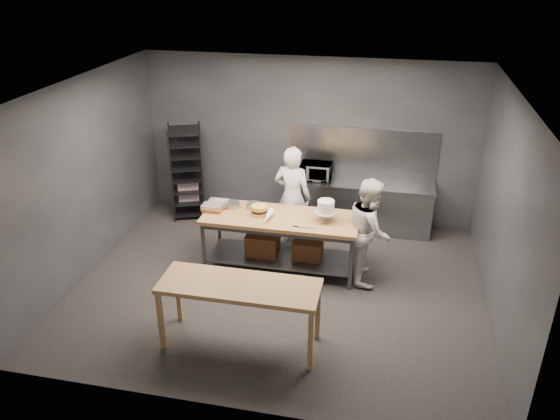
% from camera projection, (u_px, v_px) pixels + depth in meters
% --- Properties ---
extents(ground, '(6.00, 6.00, 0.00)m').
position_uv_depth(ground, '(279.00, 286.00, 8.29)').
color(ground, black).
rests_on(ground, ground).
extents(back_wall, '(6.00, 0.04, 3.00)m').
position_uv_depth(back_wall, '(308.00, 141.00, 9.85)').
color(back_wall, '#4C4F54').
rests_on(back_wall, ground).
extents(work_table, '(2.40, 0.90, 0.92)m').
position_uv_depth(work_table, '(281.00, 236.00, 8.54)').
color(work_table, olive).
rests_on(work_table, ground).
extents(near_counter, '(2.00, 0.70, 0.90)m').
position_uv_depth(near_counter, '(239.00, 290.00, 6.74)').
color(near_counter, '#93633D').
rests_on(near_counter, ground).
extents(back_counter, '(2.60, 0.60, 0.90)m').
position_uv_depth(back_counter, '(359.00, 205.00, 9.83)').
color(back_counter, slate).
rests_on(back_counter, ground).
extents(splashback_panel, '(2.60, 0.02, 0.90)m').
position_uv_depth(splashback_panel, '(363.00, 153.00, 9.71)').
color(splashback_panel, slate).
rests_on(splashback_panel, back_counter).
extents(speed_rack, '(0.79, 0.82, 1.75)m').
position_uv_depth(speed_rack, '(187.00, 173.00, 10.19)').
color(speed_rack, black).
rests_on(speed_rack, ground).
extents(chef_behind, '(0.71, 0.53, 1.77)m').
position_uv_depth(chef_behind, '(292.00, 197.00, 9.11)').
color(chef_behind, white).
rests_on(chef_behind, ground).
extents(chef_right, '(0.72, 0.88, 1.65)m').
position_uv_depth(chef_right, '(369.00, 230.00, 8.16)').
color(chef_right, silver).
rests_on(chef_right, ground).
extents(microwave, '(0.54, 0.37, 0.30)m').
position_uv_depth(microwave, '(316.00, 171.00, 9.72)').
color(microwave, black).
rests_on(microwave, back_counter).
extents(frosted_cake_stand, '(0.34, 0.34, 0.34)m').
position_uv_depth(frosted_cake_stand, '(326.00, 208.00, 8.13)').
color(frosted_cake_stand, '#B0A68D').
rests_on(frosted_cake_stand, work_table).
extents(layer_cake, '(0.25, 0.25, 0.16)m').
position_uv_depth(layer_cake, '(259.00, 210.00, 8.37)').
color(layer_cake, gold).
rests_on(layer_cake, work_table).
extents(cake_pans, '(0.60, 0.28, 0.07)m').
position_uv_depth(cake_pans, '(242.00, 205.00, 8.65)').
color(cake_pans, gray).
rests_on(cake_pans, work_table).
extents(piping_bag, '(0.14, 0.39, 0.12)m').
position_uv_depth(piping_bag, '(268.00, 217.00, 8.22)').
color(piping_bag, white).
rests_on(piping_bag, work_table).
extents(offset_spatula, '(0.37, 0.02, 0.02)m').
position_uv_depth(offset_spatula, '(301.00, 227.00, 8.03)').
color(offset_spatula, slate).
rests_on(offset_spatula, work_table).
extents(pastry_clamshells, '(0.35, 0.38, 0.11)m').
position_uv_depth(pastry_clamshells, '(215.00, 206.00, 8.59)').
color(pastry_clamshells, '#964B1E').
rests_on(pastry_clamshells, work_table).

